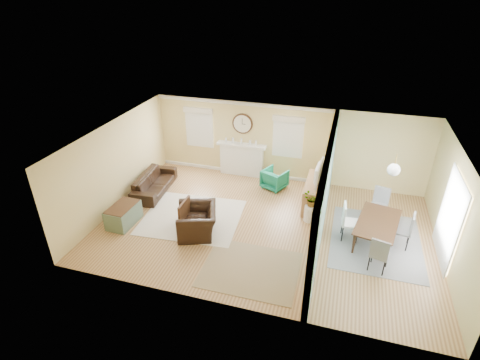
# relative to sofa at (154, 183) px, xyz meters

# --- Properties ---
(floor) EXTENTS (9.00, 9.00, 0.00)m
(floor) POSITION_rel_sofa_xyz_m (3.87, -0.94, -0.30)
(floor) COLOR brown
(floor) RESTS_ON ground
(wall_back) EXTENTS (9.00, 0.02, 2.60)m
(wall_back) POSITION_rel_sofa_xyz_m (3.87, 2.06, 1.00)
(wall_back) COLOR #DFC375
(wall_back) RESTS_ON ground
(wall_front) EXTENTS (9.00, 0.02, 2.60)m
(wall_front) POSITION_rel_sofa_xyz_m (3.87, -3.94, 1.00)
(wall_front) COLOR #DFC375
(wall_front) RESTS_ON ground
(wall_left) EXTENTS (0.02, 6.00, 2.60)m
(wall_left) POSITION_rel_sofa_xyz_m (-0.63, -0.94, 1.00)
(wall_left) COLOR #DFC375
(wall_left) RESTS_ON ground
(wall_right) EXTENTS (0.02, 6.00, 2.60)m
(wall_right) POSITION_rel_sofa_xyz_m (8.37, -0.94, 1.00)
(wall_right) COLOR #DFC375
(wall_right) RESTS_ON ground
(ceiling) EXTENTS (9.00, 6.00, 0.02)m
(ceiling) POSITION_rel_sofa_xyz_m (3.87, -0.94, 2.30)
(ceiling) COLOR white
(ceiling) RESTS_ON wall_back
(partition) EXTENTS (0.17, 6.00, 2.60)m
(partition) POSITION_rel_sofa_xyz_m (5.38, -0.66, 1.06)
(partition) COLOR #DFC375
(partition) RESTS_ON ground
(fireplace) EXTENTS (1.70, 0.30, 1.17)m
(fireplace) POSITION_rel_sofa_xyz_m (2.37, 1.94, 0.30)
(fireplace) COLOR white
(fireplace) RESTS_ON ground
(wall_clock) EXTENTS (0.70, 0.07, 0.70)m
(wall_clock) POSITION_rel_sofa_xyz_m (2.37, 2.03, 1.55)
(wall_clock) COLOR #412A19
(wall_clock) RESTS_ON wall_back
(window_left) EXTENTS (1.05, 0.13, 1.42)m
(window_left) POSITION_rel_sofa_xyz_m (0.82, 2.02, 1.36)
(window_left) COLOR white
(window_left) RESTS_ON wall_back
(window_right) EXTENTS (1.05, 0.13, 1.42)m
(window_right) POSITION_rel_sofa_xyz_m (3.92, 2.02, 1.36)
(window_right) COLOR white
(window_right) RESTS_ON wall_back
(french_doors) EXTENTS (0.06, 1.70, 2.20)m
(french_doors) POSITION_rel_sofa_xyz_m (8.33, -0.94, 0.80)
(french_doors) COLOR white
(french_doors) RESTS_ON ground
(pendant) EXTENTS (0.30, 0.30, 0.55)m
(pendant) POSITION_rel_sofa_xyz_m (6.87, -0.94, 1.90)
(pendant) COLOR gold
(pendant) RESTS_ON ceiling
(rug_cream) EXTENTS (2.91, 2.57, 0.01)m
(rug_cream) POSITION_rel_sofa_xyz_m (1.76, -1.07, -0.29)
(rug_cream) COLOR beige
(rug_cream) RESTS_ON floor
(rug_jute) EXTENTS (2.26, 1.86, 0.01)m
(rug_jute) POSITION_rel_sofa_xyz_m (3.95, -2.74, -0.30)
(rug_jute) COLOR #998664
(rug_jute) RESTS_ON floor
(rug_grey) EXTENTS (2.27, 2.84, 0.01)m
(rug_grey) POSITION_rel_sofa_xyz_m (6.83, -0.74, -0.30)
(rug_grey) COLOR gray
(rug_grey) RESTS_ON floor
(sofa) EXTENTS (0.99, 2.13, 0.60)m
(sofa) POSITION_rel_sofa_xyz_m (0.00, 0.00, 0.00)
(sofa) COLOR black
(sofa) RESTS_ON floor
(eames_chair) EXTENTS (1.35, 1.44, 0.76)m
(eames_chair) POSITION_rel_sofa_xyz_m (2.20, -1.72, 0.08)
(eames_chair) COLOR black
(eames_chair) RESTS_ON floor
(green_chair) EXTENTS (0.93, 0.94, 0.65)m
(green_chair) POSITION_rel_sofa_xyz_m (3.68, 1.32, 0.02)
(green_chair) COLOR #006B53
(green_chair) RESTS_ON floor
(trunk) EXTENTS (0.64, 1.01, 0.57)m
(trunk) POSITION_rel_sofa_xyz_m (0.05, -1.90, -0.02)
(trunk) COLOR #60765C
(trunk) RESTS_ON floor
(credenza) EXTENTS (0.55, 1.63, 0.80)m
(credenza) POSITION_rel_sofa_xyz_m (5.04, 0.61, 0.10)
(credenza) COLOR #9C7147
(credenza) RESTS_ON floor
(tv) EXTENTS (0.20, 1.06, 0.61)m
(tv) POSITION_rel_sofa_xyz_m (5.02, 0.61, 0.80)
(tv) COLOR black
(tv) RESTS_ON credenza
(garden_stool) EXTENTS (0.32, 0.32, 0.48)m
(garden_stool) POSITION_rel_sofa_xyz_m (5.03, -0.28, -0.06)
(garden_stool) COLOR white
(garden_stool) RESTS_ON floor
(potted_plant) EXTENTS (0.50, 0.51, 0.43)m
(potted_plant) POSITION_rel_sofa_xyz_m (5.03, -0.28, 0.39)
(potted_plant) COLOR #337F33
(potted_plant) RESTS_ON garden_stool
(dining_table) EXTENTS (1.29, 1.89, 0.61)m
(dining_table) POSITION_rel_sofa_xyz_m (6.83, -0.74, 0.00)
(dining_table) COLOR #412A19
(dining_table) RESTS_ON floor
(dining_chair_n) EXTENTS (0.53, 0.53, 0.98)m
(dining_chair_n) POSITION_rel_sofa_xyz_m (6.87, 0.30, 0.28)
(dining_chair_n) COLOR gray
(dining_chair_n) RESTS_ON floor
(dining_chair_s) EXTENTS (0.51, 0.51, 0.95)m
(dining_chair_s) POSITION_rel_sofa_xyz_m (6.83, -1.87, 0.25)
(dining_chair_s) COLOR gray
(dining_chair_s) RESTS_ON floor
(dining_chair_w) EXTENTS (0.49, 0.49, 1.03)m
(dining_chair_w) POSITION_rel_sofa_xyz_m (6.13, -0.83, 0.30)
(dining_chair_w) COLOR white
(dining_chair_w) RESTS_ON floor
(dining_chair_e) EXTENTS (0.51, 0.51, 0.98)m
(dining_chair_e) POSITION_rel_sofa_xyz_m (7.41, -0.76, 0.28)
(dining_chair_e) COLOR gray
(dining_chair_e) RESTS_ON floor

